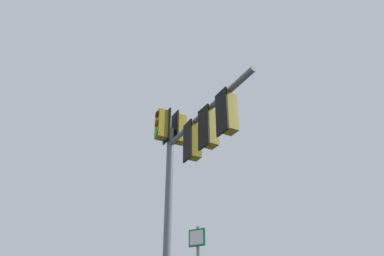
% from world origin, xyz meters
% --- Properties ---
extents(signal_mast_assembly, '(1.11, 4.11, 7.15)m').
position_xyz_m(signal_mast_assembly, '(0.25, -0.57, 5.15)').
color(signal_mast_assembly, slate).
rests_on(signal_mast_assembly, ground).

